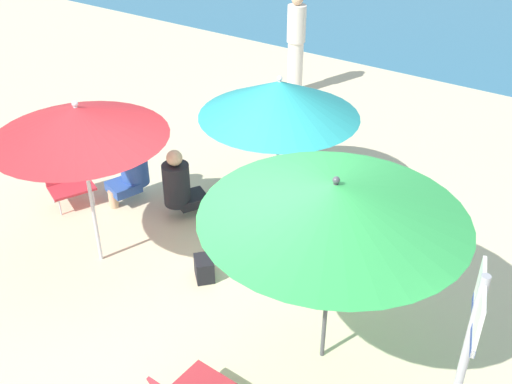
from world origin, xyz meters
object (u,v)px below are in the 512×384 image
at_px(umbrella_red, 78,122).
at_px(person_d, 296,44).
at_px(beach_chair_b, 68,178).
at_px(warning_sign, 466,355).
at_px(umbrella_green, 335,200).
at_px(umbrella_teal, 279,99).
at_px(person_c, 131,167).
at_px(beach_chair_c, 298,244).
at_px(person_b, 180,185).
at_px(beach_bag, 204,268).

distance_m(umbrella_red, person_d, 5.43).
height_order(beach_chair_b, warning_sign, warning_sign).
xyz_separation_m(umbrella_green, umbrella_teal, (-1.68, 1.85, -0.22)).
height_order(umbrella_teal, person_c, umbrella_teal).
distance_m(umbrella_green, person_d, 6.26).
distance_m(beach_chair_c, person_c, 2.45).
distance_m(umbrella_red, person_b, 1.73).
bearing_deg(umbrella_teal, umbrella_red, -118.08).
height_order(beach_chair_c, person_d, person_d).
xyz_separation_m(umbrella_green, beach_bag, (-1.58, 0.25, -1.58)).
relative_size(umbrella_red, beach_chair_b, 2.77).
bearing_deg(warning_sign, umbrella_green, 140.19).
height_order(umbrella_teal, beach_bag, umbrella_teal).
relative_size(umbrella_green, person_c, 2.25).
height_order(umbrella_green, umbrella_teal, umbrella_green).
bearing_deg(beach_chair_c, person_d, -175.79).
distance_m(person_c, warning_sign, 4.92).
bearing_deg(person_b, person_d, 41.16).
relative_size(person_c, beach_bag, 3.72).
xyz_separation_m(person_c, warning_sign, (4.60, -1.55, 0.82)).
bearing_deg(beach_chair_c, beach_chair_b, -108.02).
bearing_deg(beach_chair_c, beach_bag, -70.66).
height_order(person_b, person_c, person_c).
xyz_separation_m(beach_chair_c, person_b, (-1.68, 0.02, 0.16)).
bearing_deg(beach_bag, umbrella_green, -9.02).
bearing_deg(person_d, umbrella_teal, -95.22).
xyz_separation_m(umbrella_red, person_b, (0.20, 1.17, -1.25)).
relative_size(umbrella_green, warning_sign, 1.11).
height_order(umbrella_green, person_c, umbrella_green).
height_order(umbrella_green, beach_chair_c, umbrella_green).
bearing_deg(umbrella_teal, beach_chair_b, -149.37).
relative_size(person_b, person_d, 0.53).
bearing_deg(person_c, beach_chair_c, 107.59).
bearing_deg(person_d, umbrella_red, -115.72).
xyz_separation_m(warning_sign, beach_bag, (-2.87, 0.83, -1.17)).
xyz_separation_m(beach_chair_b, beach_chair_c, (3.10, 0.51, -0.05)).
bearing_deg(beach_chair_b, person_b, 44.67).
xyz_separation_m(umbrella_red, umbrella_teal, (1.07, 2.00, -0.21)).
bearing_deg(person_c, beach_bag, 84.12).
relative_size(beach_chair_b, person_b, 0.75).
height_order(umbrella_teal, person_d, umbrella_teal).
bearing_deg(person_d, umbrella_green, -89.50).
bearing_deg(umbrella_teal, person_c, -151.79).
height_order(beach_chair_c, beach_bag, beach_chair_c).
relative_size(beach_chair_c, warning_sign, 0.38).
height_order(umbrella_red, warning_sign, warning_sign).
bearing_deg(warning_sign, person_c, 145.59).
height_order(umbrella_red, beach_chair_c, umbrella_red).
bearing_deg(warning_sign, person_d, 113.63).
xyz_separation_m(beach_chair_b, beach_bag, (2.39, -0.24, -0.21)).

